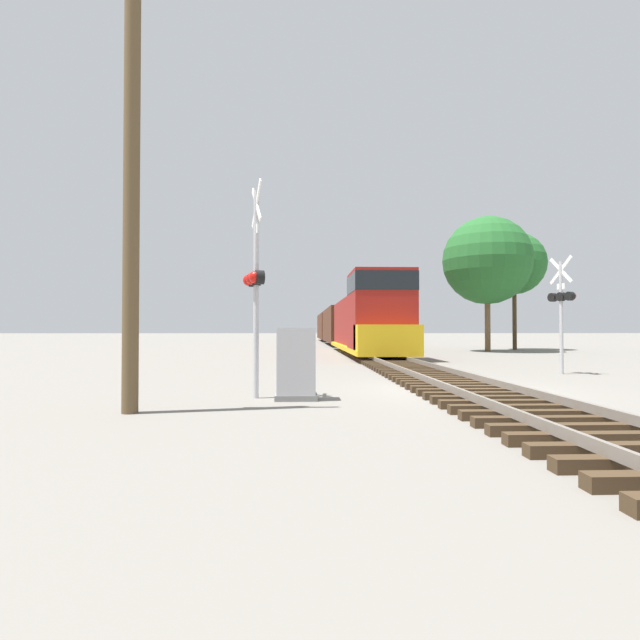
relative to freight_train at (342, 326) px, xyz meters
name	(u,v)px	position (x,y,z in m)	size (l,w,h in m)	color
ground_plane	(461,391)	(0.00, -34.57, -1.87)	(400.00, 400.00, 0.00)	slate
rail_track_bed	(461,385)	(0.00, -34.57, -1.74)	(2.60, 160.00, 0.31)	#42301E
freight_train	(342,326)	(0.00, 0.00, 0.00)	(2.93, 52.21, 4.32)	maroon
crossing_signal_near	(255,281)	(-4.91, -35.68, 0.69)	(0.55, 1.01, 4.70)	#B7B7BC
crossing_signal_far	(562,302)	(4.91, -30.14, 0.55)	(0.59, 1.00, 3.96)	#B7B7BC
relay_cabinet	(296,364)	(-4.00, -35.97, -1.12)	(0.89, 0.61, 1.52)	slate
utility_pole	(132,165)	(-6.96, -37.55, 2.58)	(1.80, 0.29, 8.65)	brown
tree_far_right	(487,261)	(8.86, -13.14, 4.34)	(5.99, 5.99, 9.21)	brown
tree_mid_background	(514,264)	(12.04, -10.14, 4.54)	(4.62, 4.62, 8.74)	#473521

